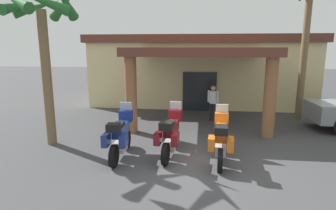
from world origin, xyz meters
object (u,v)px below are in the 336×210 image
Objects in this scene: motel_building at (200,68)px; pedestrian at (213,100)px; motorcycle_blue at (120,136)px; palm_tree_roadside at (42,25)px; palm_tree_near_portico at (309,4)px; motorcycle_orange at (221,139)px; motorcycle_maroon at (171,135)px.

motel_building is 7.87× the size of pedestrian.
pedestrian reaches higher than motorcycle_blue.
motel_building is 10.51m from palm_tree_roadside.
palm_tree_near_portico is at bearing -52.36° from motorcycle_blue.
motorcycle_orange is at bearing -9.13° from palm_tree_roadside.
motorcycle_orange is 0.40× the size of palm_tree_roadside.
pedestrian is at bearing -169.07° from palm_tree_near_portico.
pedestrian is (-0.02, 4.93, 0.26)m from motorcycle_orange.
motel_building is at bearing -14.86° from motorcycle_blue.
palm_tree_near_portico is at bearing 25.51° from palm_tree_roadside.
palm_tree_near_portico reaches higher than pedestrian.
motel_building is 10.24m from motorcycle_blue.
motel_building is 9.68m from motorcycle_maroon.
palm_tree_near_portico reaches higher than motorcycle_orange.
motorcycle_orange is (0.63, -9.82, -1.39)m from motel_building.
pedestrian is 7.77m from palm_tree_roadside.
motorcycle_maroon is 1.00× the size of motorcycle_orange.
motorcycle_maroon is 0.40× the size of palm_tree_roadside.
motel_building reaches higher than motorcycle_orange.
motorcycle_blue is at bearing -103.49° from motel_building.
motorcycle_orange is (3.09, 0.02, 0.00)m from motorcycle_blue.
motorcycle_blue is 1.00× the size of motorcycle_maroon.
palm_tree_roadside reaches higher than motorcycle_maroon.
motorcycle_blue is 0.40× the size of palm_tree_roadside.
motorcycle_blue is at bearing 94.91° from motorcycle_orange.
motorcycle_maroon is at bearing -79.85° from motorcycle_blue.
motorcycle_orange is at bearing -94.61° from motorcycle_maroon.
pedestrian is (0.61, -4.89, -1.14)m from motel_building.
motorcycle_orange is 8.45m from palm_tree_near_portico.
pedestrian is (1.53, 4.65, 0.26)m from motorcycle_maroon.
palm_tree_near_portico is at bearing -31.29° from motorcycle_orange.
palm_tree_roadside is (-5.89, 0.95, 3.43)m from motorcycle_orange.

